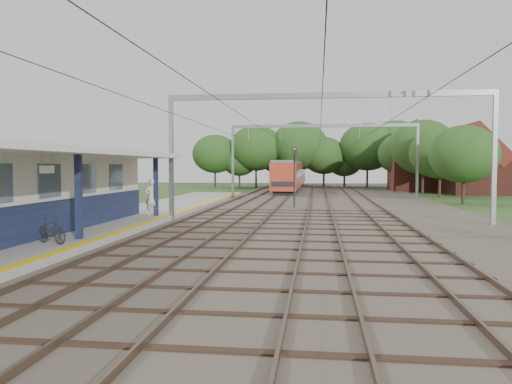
{
  "coord_description": "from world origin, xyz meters",
  "views": [
    {
      "loc": [
        3.1,
        -11.81,
        3.11
      ],
      "look_at": [
        -0.53,
        17.04,
        1.6
      ],
      "focal_mm": 35.0,
      "sensor_mm": 36.0,
      "label": 1
    }
  ],
  "objects_px": {
    "bicycle": "(51,231)",
    "signal_post": "(294,170)",
    "person": "(152,197)",
    "train": "(292,174)"
  },
  "relations": [
    {
      "from": "bicycle",
      "to": "signal_post",
      "type": "xyz_separation_m",
      "value": [
        7.69,
        19.67,
        2.04
      ]
    },
    {
      "from": "bicycle",
      "to": "signal_post",
      "type": "bearing_deg",
      "value": 2.77
    },
    {
      "from": "person",
      "to": "bicycle",
      "type": "distance_m",
      "value": 10.23
    },
    {
      "from": "person",
      "to": "train",
      "type": "height_order",
      "value": "train"
    },
    {
      "from": "person",
      "to": "signal_post",
      "type": "xyz_separation_m",
      "value": [
        7.49,
        9.46,
        1.46
      ]
    },
    {
      "from": "train",
      "to": "signal_post",
      "type": "relative_size",
      "value": 7.64
    },
    {
      "from": "person",
      "to": "train",
      "type": "bearing_deg",
      "value": -118.12
    },
    {
      "from": "person",
      "to": "signal_post",
      "type": "bearing_deg",
      "value": -148.53
    },
    {
      "from": "train",
      "to": "signal_post",
      "type": "xyz_separation_m",
      "value": [
        1.85,
        -30.96,
        0.82
      ]
    },
    {
      "from": "bicycle",
      "to": "train",
      "type": "bearing_deg",
      "value": 17.54
    }
  ]
}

